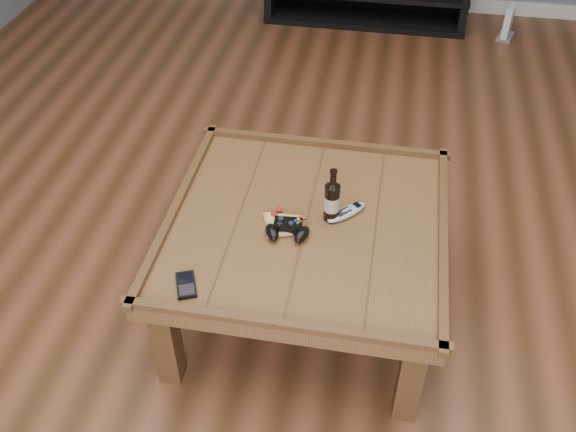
% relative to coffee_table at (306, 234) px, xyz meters
% --- Properties ---
extents(ground, '(6.00, 6.00, 0.00)m').
position_rel_coffee_table_xyz_m(ground, '(0.00, 0.00, -0.39)').
color(ground, '#432713').
rests_on(ground, ground).
extents(coffee_table, '(1.03, 1.03, 0.48)m').
position_rel_coffee_table_xyz_m(coffee_table, '(0.00, 0.00, 0.00)').
color(coffee_table, '#573519').
rests_on(coffee_table, ground).
extents(beer_bottle, '(0.06, 0.06, 0.22)m').
position_rel_coffee_table_xyz_m(beer_bottle, '(0.08, 0.04, 0.15)').
color(beer_bottle, black).
rests_on(beer_bottle, coffee_table).
extents(game_controller, '(0.18, 0.12, 0.05)m').
position_rel_coffee_table_xyz_m(game_controller, '(-0.06, -0.08, 0.08)').
color(game_controller, black).
rests_on(game_controller, coffee_table).
extents(pizza_slice, '(0.19, 0.24, 0.02)m').
position_rel_coffee_table_xyz_m(pizza_slice, '(-0.09, -0.03, 0.07)').
color(pizza_slice, tan).
rests_on(pizza_slice, coffee_table).
extents(smartphone, '(0.10, 0.13, 0.02)m').
position_rel_coffee_table_xyz_m(smartphone, '(-0.34, -0.38, 0.07)').
color(smartphone, black).
rests_on(smartphone, coffee_table).
extents(remote_control, '(0.16, 0.17, 0.03)m').
position_rel_coffee_table_xyz_m(remote_control, '(0.14, 0.07, 0.07)').
color(remote_control, '#9A9FA7').
rests_on(remote_control, coffee_table).
extents(game_console, '(0.14, 0.19, 0.22)m').
position_rel_coffee_table_xyz_m(game_console, '(0.98, 2.61, -0.29)').
color(game_console, slate).
rests_on(game_console, ground).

